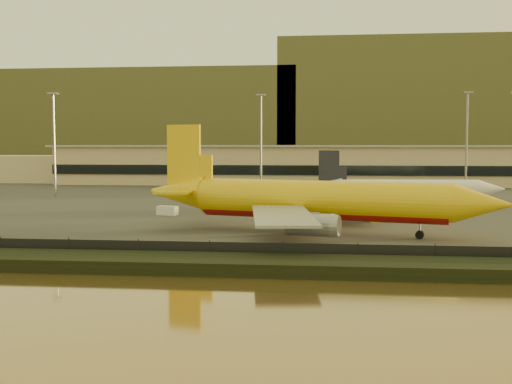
{
  "coord_description": "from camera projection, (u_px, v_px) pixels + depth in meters",
  "views": [
    {
      "loc": [
        6.65,
        -81.26,
        12.97
      ],
      "look_at": [
        -3.69,
        12.0,
        6.02
      ],
      "focal_mm": 45.0,
      "sensor_mm": 36.0,
      "label": 1
    }
  ],
  "objects": [
    {
      "name": "gse_vehicle_white",
      "position": [
        167.0,
        211.0,
        116.3
      ],
      "size": [
        3.95,
        2.44,
        1.65
      ],
      "primitive_type": "cube",
      "rotation": [
        0.0,
        0.0,
        -0.23
      ],
      "color": "silver",
      "rests_on": "tarmac"
    },
    {
      "name": "ground",
      "position": [
        274.0,
        246.0,
        82.23
      ],
      "size": [
        900.0,
        900.0,
        0.0
      ],
      "primitive_type": "plane",
      "color": "black",
      "rests_on": "ground"
    },
    {
      "name": "tarmac",
      "position": [
        302.0,
        191.0,
        176.39
      ],
      "size": [
        320.0,
        220.0,
        0.2
      ],
      "primitive_type": "cube",
      "color": "#2D2D2D",
      "rests_on": "ground"
    },
    {
      "name": "embankment",
      "position": [
        261.0,
        265.0,
        65.33
      ],
      "size": [
        320.0,
        7.0,
        1.4
      ],
      "primitive_type": "cube",
      "color": "black",
      "rests_on": "ground"
    },
    {
      "name": "terminal_building",
      "position": [
        261.0,
        165.0,
        207.81
      ],
      "size": [
        202.0,
        25.0,
        12.6
      ],
      "color": "#C5B089",
      "rests_on": "tarmac"
    },
    {
      "name": "gse_vehicle_yellow",
      "position": [
        380.0,
        217.0,
        106.19
      ],
      "size": [
        4.18,
        2.98,
        1.72
      ],
      "primitive_type": "cube",
      "rotation": [
        0.0,
        0.0,
        0.37
      ],
      "color": "#DCAD0B",
      "rests_on": "tarmac"
    },
    {
      "name": "white_narrowbody_jet",
      "position": [
        406.0,
        190.0,
        131.96
      ],
      "size": [
        40.29,
        39.25,
        11.57
      ],
      "rotation": [
        0.0,
        0.0,
        0.07
      ],
      "color": "silver",
      "rests_on": "tarmac"
    },
    {
      "name": "distant_hills",
      "position": [
        285.0,
        116.0,
        419.2
      ],
      "size": [
        470.0,
        160.0,
        70.0
      ],
      "color": "brown",
      "rests_on": "ground"
    },
    {
      "name": "dhl_cargo_jet",
      "position": [
        314.0,
        201.0,
        91.94
      ],
      "size": [
        52.41,
        50.28,
        15.83
      ],
      "rotation": [
        0.0,
        0.0,
        -0.25
      ],
      "color": "#DCAD0B",
      "rests_on": "tarmac"
    },
    {
      "name": "perimeter_fence",
      "position": [
        264.0,
        253.0,
        69.25
      ],
      "size": [
        300.0,
        0.05,
        2.2
      ],
      "primitive_type": "cube",
      "color": "black",
      "rests_on": "tarmac"
    },
    {
      "name": "apron_light_masts",
      "position": [
        362.0,
        133.0,
        153.76
      ],
      "size": [
        152.2,
        12.2,
        25.4
      ],
      "color": "slate",
      "rests_on": "tarmac"
    }
  ]
}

